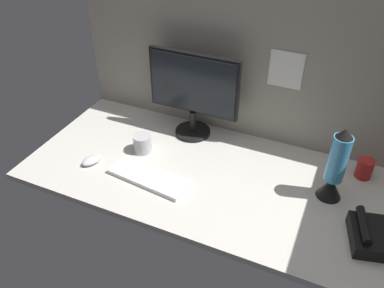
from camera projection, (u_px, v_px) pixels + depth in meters
ground_plane at (223, 177)px, 179.54cm from camera, size 180.00×80.00×3.00cm
cubicle_wall_back at (256, 62)px, 182.87cm from camera, size 180.00×5.50×78.71cm
monitor at (193, 91)px, 191.29cm from camera, size 45.81×18.00×43.57cm
keyboard at (148, 177)px, 175.84cm from camera, size 38.21×17.01×2.00cm
mouse at (91, 160)px, 184.27cm from camera, size 9.08×11.06×3.40cm
mug_steel at (142, 143)px, 190.40cm from camera, size 8.83×8.83×8.89cm
mug_red_plastic at (365, 168)px, 175.04cm from camera, size 7.15×7.15×9.18cm
lava_lamp at (335, 170)px, 159.25cm from camera, size 10.42×10.42×34.11cm
desk_phone at (373, 236)px, 146.01cm from camera, size 21.04×22.51×8.80cm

